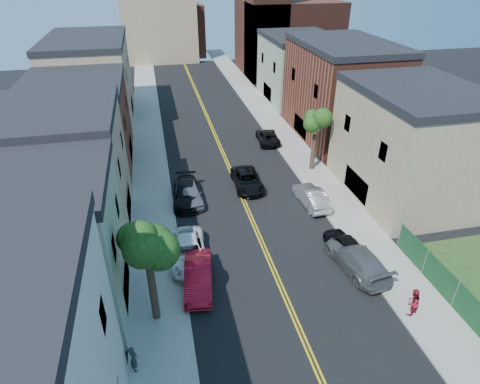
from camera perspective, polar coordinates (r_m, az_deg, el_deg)
sidewalk_left at (r=46.99m, az=-12.98°, el=6.75°), size 3.20×100.00×0.15m
sidewalk_right at (r=49.19m, az=5.84°, el=8.47°), size 3.20×100.00×0.15m
curb_left at (r=46.98m, az=-10.84°, el=6.99°), size 0.30×100.00×0.15m
curb_right at (r=48.70m, az=3.86°, el=8.33°), size 0.30×100.00×0.15m
bldg_left_palegrn at (r=24.98m, az=-27.09°, el=-7.92°), size 9.00×8.00×8.50m
bldg_left_tan_near at (r=32.32m, az=-24.14°, el=2.19°), size 9.00×10.00×9.00m
bldg_left_brick at (r=42.44m, az=-21.78°, el=8.48°), size 9.00×12.00×8.00m
bldg_left_tan_far at (r=55.45m, az=-20.25°, el=14.45°), size 9.00×16.00×9.50m
bldg_right_tan at (r=36.94m, az=22.99°, el=5.90°), size 9.00×12.00×9.00m
bldg_right_brick at (r=48.06m, az=14.04°, el=13.44°), size 9.00×14.00×10.00m
bldg_right_palegrn at (r=60.68m, az=8.24°, el=16.73°), size 9.00×12.00×8.50m
church at (r=74.83m, az=6.08°, el=21.78°), size 16.20×14.20×22.60m
backdrop_left at (r=86.19m, az=-11.31°, el=21.70°), size 14.00×8.00×12.00m
backdrop_center at (r=90.50m, az=-8.66°, el=21.68°), size 10.00×8.00×10.00m
fence_right at (r=26.91m, az=30.16°, el=-14.66°), size 0.04×15.00×1.90m
tree_left_mid at (r=20.95m, az=-13.46°, el=-4.79°), size 5.20×5.20×9.29m
tree_right_far at (r=38.47m, az=10.86°, el=10.78°), size 4.40×4.40×8.03m
red_sedan at (r=26.24m, az=-5.94°, el=-11.82°), size 2.30×5.03×1.60m
white_pickup at (r=28.29m, az=-7.34°, el=-8.37°), size 2.61×5.49×1.51m
grey_car_left at (r=34.75m, az=-7.14°, el=-0.17°), size 2.21×4.86×1.62m
black_car_left at (r=34.87m, az=-7.64°, el=-0.14°), size 2.69×5.55×1.56m
grey_car_right at (r=28.50m, az=16.23°, el=-9.05°), size 3.03×5.92×1.64m
black_car_right at (r=29.78m, az=14.67°, el=-7.16°), size 2.11×4.22×1.38m
silver_car_right at (r=34.59m, az=10.12°, el=-0.67°), size 1.92×4.76×1.54m
dark_car_right_far at (r=46.14m, az=3.93°, el=7.83°), size 2.63×4.98×1.33m
black_suv_lane at (r=36.69m, az=1.01°, el=1.69°), size 2.44×5.17×1.43m
pedestrian_left at (r=22.47m, az=-14.85°, el=-21.87°), size 0.44×0.62×1.61m
pedestrian_right at (r=26.15m, az=23.28°, el=-14.15°), size 1.09×1.00×1.83m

